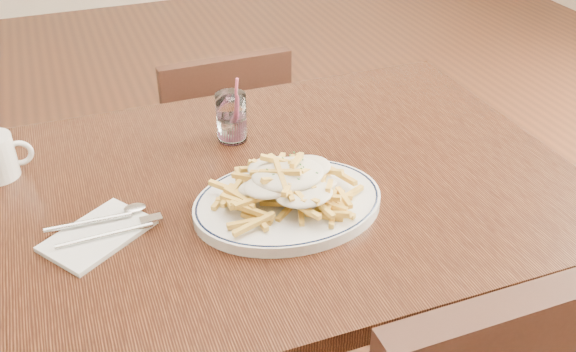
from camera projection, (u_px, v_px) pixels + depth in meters
name	position (u px, v px, depth m)	size (l,w,h in m)	color
table	(263.00, 217.00, 1.26)	(1.20, 0.80, 0.75)	black
chair_far	(222.00, 153.00, 1.91)	(0.37, 0.37, 0.78)	black
fries_plate	(288.00, 203.00, 1.14)	(0.39, 0.35, 0.02)	white
loaded_fries	(288.00, 180.00, 1.11)	(0.26, 0.22, 0.07)	gold
napkin	(98.00, 235.00, 1.08)	(0.17, 0.11, 0.01)	silver
cutlery	(96.00, 229.00, 1.08)	(0.20, 0.07, 0.01)	silver
water_glass	(232.00, 120.00, 1.33)	(0.06, 0.06, 0.14)	white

